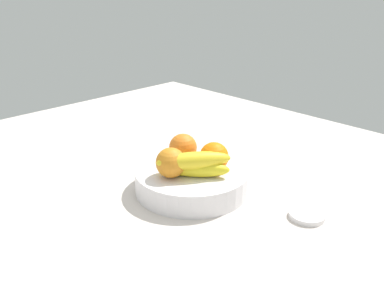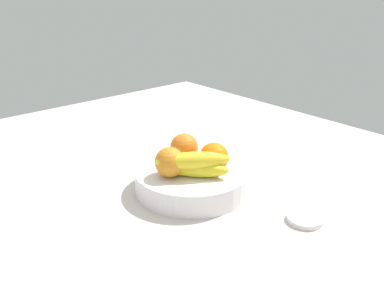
{
  "view_description": "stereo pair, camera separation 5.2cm",
  "coord_description": "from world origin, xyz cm",
  "px_view_note": "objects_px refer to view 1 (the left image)",
  "views": [
    {
      "loc": [
        -59.85,
        64.02,
        47.84
      ],
      "look_at": [
        3.47,
        1.85,
        9.58
      ],
      "focal_mm": 38.55,
      "sensor_mm": 36.0,
      "label": 1
    },
    {
      "loc": [
        -63.4,
        60.19,
        47.84
      ],
      "look_at": [
        3.47,
        1.85,
        9.58
      ],
      "focal_mm": 38.55,
      "sensor_mm": 36.0,
      "label": 2
    }
  ],
  "objects_px": {
    "orange_front_right": "(171,163)",
    "banana_bunch": "(193,164)",
    "jar_lid": "(307,215)",
    "orange_front_left": "(184,147)",
    "orange_center": "(214,157)",
    "fruit_bowl": "(192,179)"
  },
  "relations": [
    {
      "from": "fruit_bowl",
      "to": "orange_front_right",
      "type": "bearing_deg",
      "value": 85.39
    },
    {
      "from": "orange_front_right",
      "to": "banana_bunch",
      "type": "xyz_separation_m",
      "value": [
        -0.03,
        -0.04,
        -0.0
      ]
    },
    {
      "from": "fruit_bowl",
      "to": "jar_lid",
      "type": "xyz_separation_m",
      "value": [
        -0.26,
        -0.09,
        -0.02
      ]
    },
    {
      "from": "orange_front_right",
      "to": "banana_bunch",
      "type": "relative_size",
      "value": 0.42
    },
    {
      "from": "orange_front_left",
      "to": "orange_front_right",
      "type": "bearing_deg",
      "value": 118.7
    },
    {
      "from": "orange_front_right",
      "to": "orange_center",
      "type": "bearing_deg",
      "value": -116.09
    },
    {
      "from": "orange_front_right",
      "to": "jar_lid",
      "type": "xyz_separation_m",
      "value": [
        -0.27,
        -0.15,
        -0.08
      ]
    },
    {
      "from": "orange_front_left",
      "to": "banana_bunch",
      "type": "distance_m",
      "value": 0.09
    },
    {
      "from": "orange_front_right",
      "to": "orange_center",
      "type": "relative_size",
      "value": 1.0
    },
    {
      "from": "banana_bunch",
      "to": "jar_lid",
      "type": "bearing_deg",
      "value": -154.04
    },
    {
      "from": "orange_center",
      "to": "orange_front_left",
      "type": "bearing_deg",
      "value": 6.78
    },
    {
      "from": "orange_front_right",
      "to": "jar_lid",
      "type": "height_order",
      "value": "orange_front_right"
    },
    {
      "from": "jar_lid",
      "to": "fruit_bowl",
      "type": "bearing_deg",
      "value": 18.39
    },
    {
      "from": "orange_front_left",
      "to": "orange_front_right",
      "type": "distance_m",
      "value": 0.09
    },
    {
      "from": "fruit_bowl",
      "to": "orange_front_left",
      "type": "bearing_deg",
      "value": -22.3
    },
    {
      "from": "orange_front_left",
      "to": "orange_center",
      "type": "height_order",
      "value": "same"
    },
    {
      "from": "banana_bunch",
      "to": "orange_front_right",
      "type": "bearing_deg",
      "value": 46.4
    },
    {
      "from": "orange_center",
      "to": "banana_bunch",
      "type": "height_order",
      "value": "orange_center"
    },
    {
      "from": "orange_front_right",
      "to": "banana_bunch",
      "type": "bearing_deg",
      "value": -133.6
    },
    {
      "from": "fruit_bowl",
      "to": "banana_bunch",
      "type": "xyz_separation_m",
      "value": [
        -0.03,
        0.03,
        0.06
      ]
    },
    {
      "from": "jar_lid",
      "to": "orange_front_left",
      "type": "bearing_deg",
      "value": 12.03
    },
    {
      "from": "orange_front_left",
      "to": "jar_lid",
      "type": "distance_m",
      "value": 0.33
    }
  ]
}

